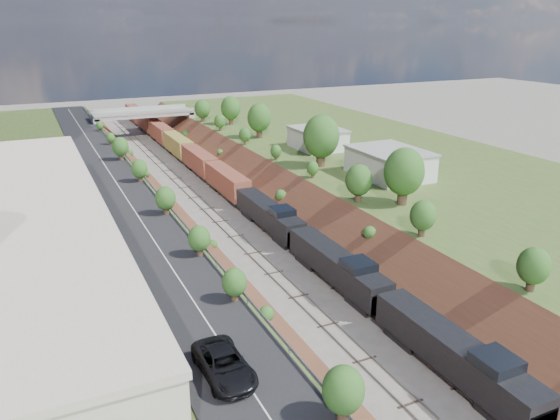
% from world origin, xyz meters
% --- Properties ---
extents(platform_right, '(44.00, 180.00, 5.00)m').
position_xyz_m(platform_right, '(33.00, 60.00, 2.50)').
color(platform_right, '#3C5623').
rests_on(platform_right, ground).
extents(embankment_left, '(10.00, 180.00, 10.00)m').
position_xyz_m(embankment_left, '(-11.00, 60.00, 0.00)').
color(embankment_left, brown).
rests_on(embankment_left, ground).
extents(embankment_right, '(10.00, 180.00, 10.00)m').
position_xyz_m(embankment_right, '(11.00, 60.00, 0.00)').
color(embankment_right, brown).
rests_on(embankment_right, ground).
extents(rail_left_track, '(1.58, 180.00, 0.18)m').
position_xyz_m(rail_left_track, '(-2.60, 60.00, 0.09)').
color(rail_left_track, gray).
rests_on(rail_left_track, ground).
extents(rail_right_track, '(1.58, 180.00, 0.18)m').
position_xyz_m(rail_right_track, '(2.60, 60.00, 0.09)').
color(rail_right_track, gray).
rests_on(rail_right_track, ground).
extents(road, '(8.00, 180.00, 0.10)m').
position_xyz_m(road, '(-15.50, 60.00, 5.05)').
color(road, black).
rests_on(road, platform_left).
extents(guardrail, '(0.10, 171.00, 0.70)m').
position_xyz_m(guardrail, '(-11.40, 59.80, 5.55)').
color(guardrail, '#99999E').
rests_on(guardrail, platform_left).
extents(commercial_building, '(14.30, 62.30, 7.00)m').
position_xyz_m(commercial_building, '(-28.00, 38.00, 8.51)').
color(commercial_building, brown).
rests_on(commercial_building, platform_left).
extents(overpass, '(24.50, 8.30, 7.40)m').
position_xyz_m(overpass, '(0.00, 122.00, 4.92)').
color(overpass, gray).
rests_on(overpass, ground).
extents(white_building_near, '(9.00, 12.00, 4.00)m').
position_xyz_m(white_building_near, '(23.50, 52.00, 7.00)').
color(white_building_near, silver).
rests_on(white_building_near, platform_right).
extents(white_building_far, '(8.00, 10.00, 3.60)m').
position_xyz_m(white_building_far, '(23.00, 74.00, 6.80)').
color(white_building_far, silver).
rests_on(white_building_far, platform_right).
extents(tree_right_large, '(5.25, 5.25, 7.61)m').
position_xyz_m(tree_right_large, '(17.00, 40.00, 9.38)').
color(tree_right_large, '#473323').
rests_on(tree_right_large, platform_right).
extents(tree_left_crest, '(2.45, 2.45, 3.55)m').
position_xyz_m(tree_left_crest, '(-11.80, 20.00, 7.04)').
color(tree_left_crest, '#473323').
rests_on(tree_left_crest, platform_left).
extents(freight_train, '(2.93, 149.83, 4.55)m').
position_xyz_m(freight_train, '(2.60, 82.59, 2.54)').
color(freight_train, black).
rests_on(freight_train, ground).
extents(suv, '(3.09, 6.50, 1.79)m').
position_xyz_m(suv, '(-16.58, 14.93, 5.99)').
color(suv, black).
rests_on(suv, road).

